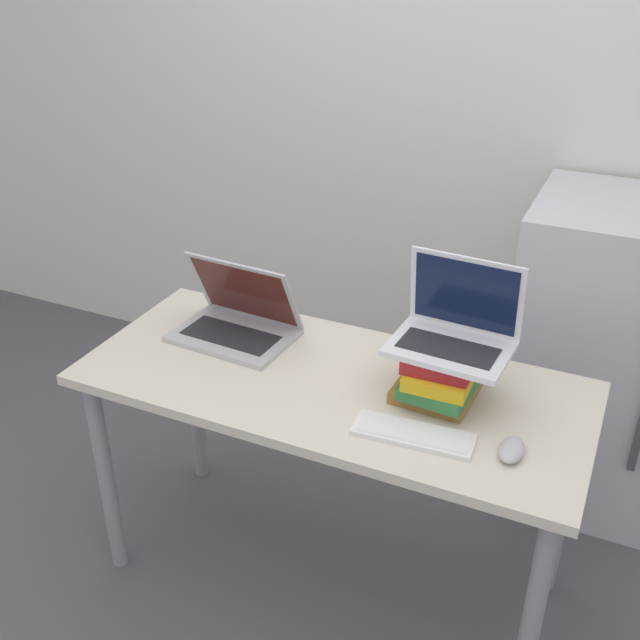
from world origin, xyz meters
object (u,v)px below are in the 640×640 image
(laptop_left, at_px, (237,321))
(wireless_keyboard, at_px, (413,434))
(book_stack, at_px, (442,372))
(mini_fridge, at_px, (599,355))
(laptop_on_books, at_px, (455,330))
(mouse, at_px, (512,450))

(laptop_left, bearing_deg, wireless_keyboard, -21.79)
(book_stack, height_order, wireless_keyboard, book_stack)
(book_stack, height_order, mini_fridge, mini_fridge)
(mini_fridge, bearing_deg, laptop_on_books, -114.61)
(laptop_left, xyz_separation_m, mini_fridge, (1.02, 0.70, -0.25))
(laptop_left, distance_m, laptop_on_books, 0.70)
(laptop_on_books, xyz_separation_m, mini_fridge, (0.34, 0.74, -0.40))
(book_stack, bearing_deg, laptop_on_books, 45.75)
(laptop_on_books, bearing_deg, book_stack, -134.25)
(laptop_left, distance_m, mouse, 0.92)
(wireless_keyboard, xyz_separation_m, mouse, (0.24, 0.03, 0.01))
(mouse, bearing_deg, laptop_left, 165.40)
(mini_fridge, bearing_deg, laptop_left, -145.47)
(laptop_left, xyz_separation_m, book_stack, (0.66, -0.06, 0.02))
(wireless_keyboard, bearing_deg, mini_fridge, 69.22)
(laptop_left, xyz_separation_m, laptop_on_books, (0.68, -0.04, 0.15))
(laptop_left, xyz_separation_m, wireless_keyboard, (0.65, -0.26, -0.04))
(laptop_left, height_order, book_stack, laptop_left)
(mouse, xyz_separation_m, mini_fridge, (0.13, 0.93, -0.22))
(book_stack, xyz_separation_m, wireless_keyboard, (-0.01, -0.20, -0.07))
(book_stack, relative_size, wireless_keyboard, 0.87)
(book_stack, distance_m, mini_fridge, 0.88)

